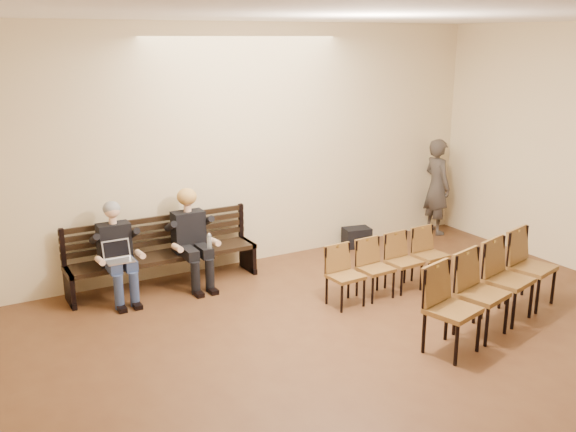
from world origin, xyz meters
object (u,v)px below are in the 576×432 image
at_px(bench, 165,270).
at_px(bag, 357,237).
at_px(chair_row_front, 390,266).
at_px(chair_row_back, 496,288).
at_px(water_bottle, 210,250).
at_px(seated_man, 117,254).
at_px(seated_woman, 192,241).
at_px(laptop, 120,262).
at_px(passerby, 437,180).

xyz_separation_m(bench, bag, (3.28, 0.10, -0.07)).
relative_size(bag, chair_row_front, 0.23).
distance_m(bench, chair_row_back, 4.30).
bearing_deg(chair_row_back, water_bottle, 117.09).
bearing_deg(chair_row_front, seated_man, 149.85).
bearing_deg(seated_woman, seated_man, 180.00).
height_order(bench, seated_woman, seated_woman).
height_order(bench, chair_row_back, chair_row_back).
bearing_deg(chair_row_front, laptop, 153.36).
xyz_separation_m(seated_woman, laptop, (-1.04, -0.22, -0.04)).
distance_m(water_bottle, bag, 2.86).
relative_size(seated_man, laptop, 3.54).
bearing_deg(bag, seated_woman, -175.69).
height_order(seated_man, passerby, passerby).
relative_size(seated_man, bag, 2.88).
relative_size(water_bottle, chair_row_back, 0.09).
bearing_deg(bag, laptop, -173.59).
bearing_deg(bench, laptop, -153.23).
bearing_deg(bench, seated_man, -169.65).
relative_size(laptop, bag, 0.81).
bearing_deg(bench, bag, 1.75).
bearing_deg(laptop, passerby, 17.90).
bearing_deg(chair_row_front, water_bottle, 143.75).
xyz_separation_m(seated_man, passerby, (5.57, 0.19, 0.33)).
distance_m(laptop, water_bottle, 1.18).
bearing_deg(bag, water_bottle, -169.41).
bearing_deg(seated_man, passerby, 1.93).
bearing_deg(water_bottle, seated_woman, 114.51).
distance_m(bag, passerby, 1.81).
distance_m(passerby, chair_row_back, 3.79).
bearing_deg(chair_row_front, chair_row_back, -76.28).
bearing_deg(passerby, laptop, 100.64).
bearing_deg(passerby, bench, 97.21).
bearing_deg(chair_row_back, seated_woman, 115.66).
height_order(seated_woman, bag, seated_woman).
relative_size(seated_man, passerby, 0.65).
height_order(laptop, chair_row_back, chair_row_back).
relative_size(bench, chair_row_back, 1.10).
bearing_deg(laptop, water_bottle, 10.02).
bearing_deg(chair_row_front, passerby, 33.40).
distance_m(bench, chair_row_front, 3.04).
relative_size(water_bottle, passerby, 0.11).
bearing_deg(seated_woman, passerby, 2.36).
distance_m(seated_man, water_bottle, 1.19).
xyz_separation_m(bench, seated_man, (-0.66, -0.12, 0.39)).
bearing_deg(laptop, chair_row_back, -23.97).
bearing_deg(passerby, water_bottle, 102.73).
relative_size(laptop, chair_row_front, 0.18).
height_order(laptop, passerby, passerby).
height_order(seated_man, water_bottle, seated_man).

